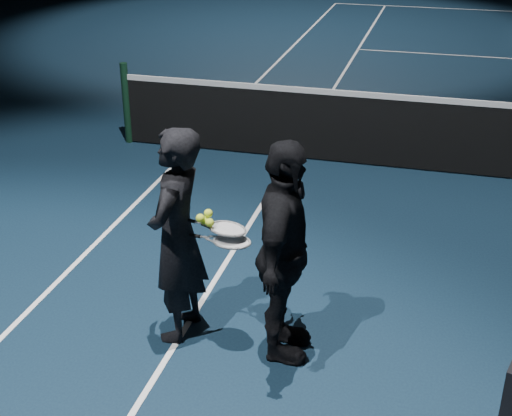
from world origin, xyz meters
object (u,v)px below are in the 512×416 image
(player_a, at_px, (177,236))
(racket_upper, at_px, (227,229))
(racket_lower, at_px, (232,242))
(tennis_balls, at_px, (207,219))
(player_b, at_px, (283,254))

(player_a, bearing_deg, racket_upper, 94.63)
(racket_lower, xyz_separation_m, racket_upper, (-0.05, 0.04, 0.08))
(racket_upper, height_order, tennis_balls, tennis_balls)
(racket_upper, xyz_separation_m, tennis_balls, (-0.15, -0.03, 0.08))
(player_b, height_order, racket_lower, player_b)
(player_b, height_order, tennis_balls, player_b)
(player_a, relative_size, racket_lower, 2.56)
(player_a, bearing_deg, tennis_balls, 90.04)
(player_b, xyz_separation_m, racket_lower, (-0.40, 0.03, 0.03))
(player_b, bearing_deg, racket_lower, 83.29)
(player_a, distance_m, racket_lower, 0.45)
(player_b, xyz_separation_m, racket_upper, (-0.45, 0.07, 0.11))
(tennis_balls, bearing_deg, racket_lower, -5.13)
(racket_upper, bearing_deg, player_b, -9.08)
(player_a, relative_size, tennis_balls, 14.52)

